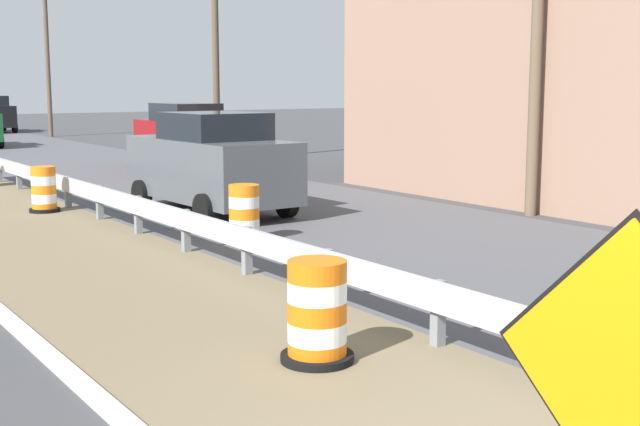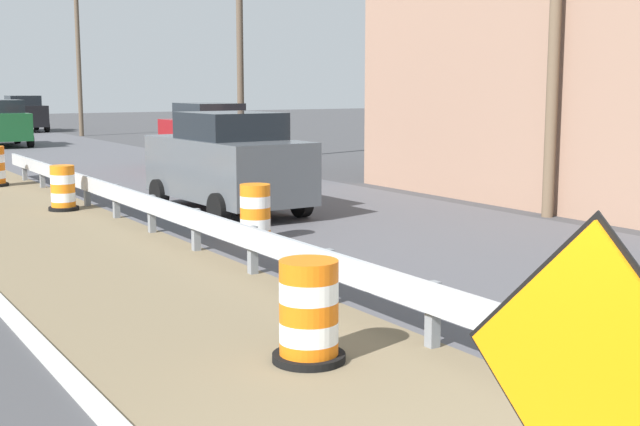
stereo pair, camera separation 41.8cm
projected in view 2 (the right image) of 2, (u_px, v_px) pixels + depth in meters
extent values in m
cube|color=#ADB2B7|center=(497.00, 320.00, 7.84)|extent=(0.08, 40.85, 0.32)
cube|color=slate|center=(589.00, 370.00, 7.05)|extent=(0.12, 0.12, 0.70)
cube|color=slate|center=(433.00, 315.00, 8.77)|extent=(0.12, 0.12, 0.70)
cube|color=slate|center=(328.00, 277.00, 10.49)|extent=(0.12, 0.12, 0.70)
cube|color=slate|center=(253.00, 250.00, 12.21)|extent=(0.12, 0.12, 0.70)
cube|color=slate|center=(196.00, 230.00, 13.93)|extent=(0.12, 0.12, 0.70)
cube|color=slate|center=(152.00, 214.00, 15.65)|extent=(0.12, 0.12, 0.70)
cube|color=slate|center=(116.00, 201.00, 17.36)|extent=(0.12, 0.12, 0.70)
cube|color=slate|center=(87.00, 191.00, 19.08)|extent=(0.12, 0.12, 0.70)
cube|color=slate|center=(63.00, 182.00, 20.80)|extent=(0.12, 0.12, 0.70)
cube|color=slate|center=(42.00, 175.00, 22.52)|extent=(0.12, 0.12, 0.70)
cube|color=slate|center=(24.00, 168.00, 24.24)|extent=(0.12, 0.12, 0.70)
cube|color=orange|center=(588.00, 373.00, 4.65)|extent=(0.17, 1.70, 1.71)
cube|color=black|center=(590.00, 372.00, 4.66)|extent=(0.16, 1.80, 1.81)
cylinder|color=orange|center=(309.00, 351.00, 8.36)|extent=(0.58, 0.58, 0.20)
cylinder|color=white|center=(309.00, 331.00, 8.33)|extent=(0.58, 0.58, 0.20)
cylinder|color=orange|center=(309.00, 311.00, 8.30)|extent=(0.58, 0.58, 0.20)
cylinder|color=white|center=(309.00, 291.00, 8.26)|extent=(0.58, 0.58, 0.20)
cylinder|color=orange|center=(309.00, 271.00, 8.23)|extent=(0.58, 0.58, 0.20)
cylinder|color=black|center=(309.00, 357.00, 8.37)|extent=(0.73, 0.73, 0.08)
cylinder|color=orange|center=(256.00, 235.00, 14.86)|extent=(0.53, 0.53, 0.20)
cylinder|color=white|center=(255.00, 224.00, 14.83)|extent=(0.53, 0.53, 0.20)
cylinder|color=orange|center=(255.00, 213.00, 14.80)|extent=(0.53, 0.53, 0.20)
cylinder|color=white|center=(255.00, 201.00, 14.77)|extent=(0.53, 0.53, 0.20)
cylinder|color=orange|center=(255.00, 190.00, 14.74)|extent=(0.53, 0.53, 0.20)
cylinder|color=black|center=(256.00, 238.00, 14.87)|extent=(0.67, 0.67, 0.08)
cylinder|color=orange|center=(64.00, 206.00, 18.47)|extent=(0.52, 0.52, 0.20)
cylinder|color=white|center=(63.00, 197.00, 18.44)|extent=(0.52, 0.52, 0.20)
cylinder|color=orange|center=(63.00, 188.00, 18.41)|extent=(0.52, 0.52, 0.20)
cylinder|color=white|center=(63.00, 179.00, 18.38)|extent=(0.52, 0.52, 0.20)
cylinder|color=orange|center=(62.00, 170.00, 18.35)|extent=(0.52, 0.52, 0.20)
cylinder|color=black|center=(64.00, 208.00, 18.48)|extent=(0.65, 0.65, 0.08)
cube|color=maroon|center=(212.00, 141.00, 26.95)|extent=(1.75, 4.80, 1.27)
cube|color=black|center=(209.00, 112.00, 26.97)|extent=(1.57, 2.21, 0.56)
cylinder|color=black|center=(259.00, 163.00, 26.16)|extent=(0.22, 0.64, 0.64)
cylinder|color=black|center=(207.00, 166.00, 25.26)|extent=(0.22, 0.64, 0.64)
cylinder|color=black|center=(216.00, 156.00, 28.83)|extent=(0.22, 0.64, 0.64)
cylinder|color=black|center=(168.00, 158.00, 27.92)|extent=(0.22, 0.64, 0.64)
cube|color=#4C5156|center=(227.00, 168.00, 18.07)|extent=(2.06, 4.48, 1.26)
cube|color=black|center=(230.00, 126.00, 17.78)|extent=(1.78, 2.09, 0.56)
cylinder|color=black|center=(159.00, 193.00, 18.84)|extent=(0.24, 0.65, 0.64)
cylinder|color=black|center=(235.00, 188.00, 19.88)|extent=(0.24, 0.65, 0.64)
cylinder|color=black|center=(219.00, 209.00, 16.44)|extent=(0.24, 0.65, 0.64)
cylinder|color=black|center=(301.00, 202.00, 17.48)|extent=(0.24, 0.65, 0.64)
cube|color=black|center=(24.00, 116.00, 49.80)|extent=(2.00, 4.20, 1.23)
cube|color=black|center=(23.00, 100.00, 49.80)|extent=(1.77, 1.95, 0.56)
cylinder|color=black|center=(47.00, 127.00, 49.20)|extent=(0.23, 0.64, 0.64)
cylinder|color=black|center=(12.00, 128.00, 48.23)|extent=(0.23, 0.64, 0.64)
cylinder|color=black|center=(36.00, 125.00, 51.54)|extent=(0.23, 0.64, 0.64)
cylinder|color=black|center=(3.00, 126.00, 50.57)|extent=(0.23, 0.64, 0.64)
cube|color=#195128|center=(1.00, 126.00, 37.80)|extent=(1.97, 4.39, 1.19)
cube|color=black|center=(0.00, 106.00, 37.52)|extent=(1.74, 2.04, 0.56)
cylinder|color=black|center=(17.00, 137.00, 39.59)|extent=(0.23, 0.64, 0.64)
cylinder|color=black|center=(30.00, 140.00, 37.14)|extent=(0.23, 0.64, 0.64)
cube|color=#93705B|center=(619.00, 70.00, 20.22)|extent=(7.00, 11.24, 6.12)
cylinder|color=brown|center=(555.00, 22.00, 16.97)|extent=(0.24, 0.24, 7.91)
cylinder|color=brown|center=(240.00, 36.00, 29.77)|extent=(0.24, 0.24, 8.83)
cylinder|color=brown|center=(79.00, 63.00, 45.01)|extent=(0.24, 0.24, 7.78)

